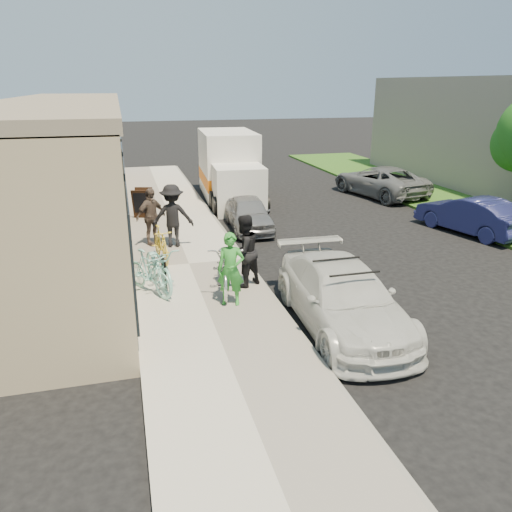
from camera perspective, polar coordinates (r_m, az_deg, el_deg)
ground at (r=11.19m, az=4.73°, el=-5.75°), size 120.00×120.00×0.00m
sidewalk at (r=13.44m, az=-7.65°, el=-1.15°), size 3.00×34.00×0.15m
curb at (r=13.71m, az=-1.22°, el=-0.62°), size 0.12×34.00×0.13m
storefront at (r=17.80m, az=-20.72°, el=9.60°), size 3.60×20.00×4.22m
bike_rack at (r=11.65m, az=-10.48°, el=-1.64°), size 0.08×0.56×0.79m
sandwich_board at (r=18.27m, az=-12.86°, el=5.93°), size 0.78×0.78×1.03m
sedan_white at (r=10.18m, az=9.82°, el=-4.62°), size 1.98×4.51×1.33m
sedan_silver at (r=16.83m, az=-0.84°, el=4.89°), size 1.53×3.36×1.12m
moving_truck at (r=21.25m, az=-3.01°, el=9.74°), size 2.49×5.82×2.80m
far_car_blue at (r=17.86m, az=23.32°, el=4.33°), size 2.16×3.92×1.22m
far_car_gray at (r=22.74m, az=13.94°, el=8.31°), size 3.07×5.03×1.30m
tandem_bike at (r=11.51m, az=-3.55°, el=-1.06°), size 1.14×2.30×1.16m
woman_rider at (r=10.63m, az=-2.90°, el=-1.53°), size 0.68×0.55×1.60m
man_standing at (r=11.59m, az=-1.41°, el=0.58°), size 1.05×0.98×1.72m
cruiser_bike_a at (r=11.53m, az=-12.08°, el=-1.87°), size 1.22×1.67×0.99m
cruiser_bike_b at (r=11.87m, az=-11.04°, el=-1.11°), size 1.08×2.04×1.02m
cruiser_bike_c at (r=13.62m, az=-10.80°, el=1.34°), size 0.65×1.59×0.93m
bystander_a at (r=14.68m, az=-9.51°, el=4.55°), size 1.27×0.84×1.83m
bystander_b at (r=14.97m, az=-11.92°, el=4.41°), size 1.06×0.88×1.70m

